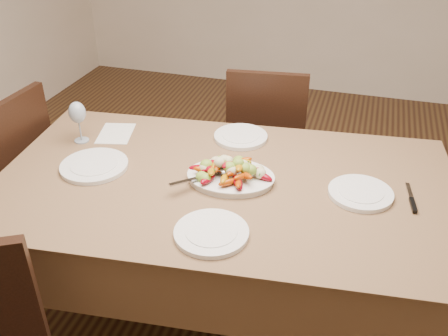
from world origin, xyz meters
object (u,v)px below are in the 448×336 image
plate_far (241,137)px  plate_near (211,233)px  dining_table (224,253)px  plate_left (94,166)px  serving_platter (231,179)px  wine_glass (79,121)px  chair_far (267,139)px  plate_right (360,193)px

plate_far → plate_near: 0.71m
dining_table → plate_near: plate_near is taller
plate_left → plate_far: size_ratio=1.14×
serving_platter → plate_left: bearing=-173.5°
serving_platter → wine_glass: bearing=170.3°
dining_table → plate_left: 0.67m
chair_far → plate_near: 1.30m
plate_right → serving_platter: bearing=-174.7°
plate_far → wine_glass: wine_glass is taller
chair_far → plate_far: chair_far is taller
plate_right → plate_far: same height
serving_platter → wine_glass: size_ratio=1.65×
dining_table → plate_far: (-0.03, 0.37, 0.39)m
serving_platter → plate_far: size_ratio=1.37×
plate_right → plate_near: same height
plate_far → plate_left: bearing=-140.6°
plate_left → plate_right: bearing=6.0°
dining_table → plate_near: 0.52m
dining_table → wine_glass: size_ratio=8.98×
serving_platter → plate_near: 0.35m
chair_far → plate_right: (0.54, -0.87, 0.29)m
serving_platter → plate_right: (0.50, 0.05, -0.00)m
dining_table → plate_left: bearing=-174.1°
plate_far → plate_near: bearing=-83.0°
chair_far → plate_near: chair_far is taller
dining_table → plate_near: size_ratio=7.13×
plate_left → plate_far: same height
dining_table → plate_left: size_ratio=6.55×
plate_left → plate_right: (1.08, 0.11, 0.00)m
wine_glass → chair_far: bearing=48.2°
plate_far → plate_right: bearing=-29.3°
plate_left → wine_glass: size_ratio=1.37×
serving_platter → plate_left: serving_platter is taller
serving_platter → plate_near: size_ratio=1.31×
serving_platter → wine_glass: 0.76m
plate_right → wine_glass: wine_glass is taller
serving_platter → chair_far: bearing=92.5°
chair_far → plate_near: (0.07, -1.26, 0.29)m
chair_far → plate_far: bearing=81.2°
plate_far → wine_glass: bearing=-161.4°
plate_far → chair_far: bearing=88.5°
plate_right → plate_far: bearing=150.7°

